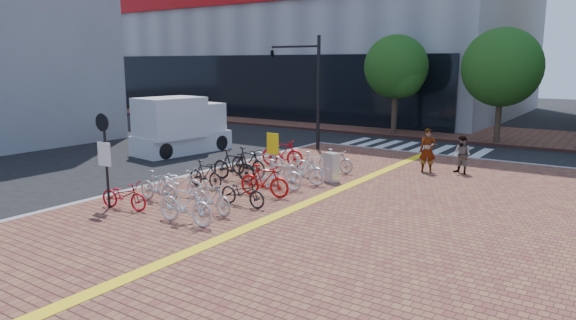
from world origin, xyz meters
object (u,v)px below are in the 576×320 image
Objects in this scene: bike_3 at (205,174)px; bike_8 at (185,204)px; bike_5 at (248,162)px; bike_12 at (279,175)px; bike_6 at (264,158)px; traffic_light_pole at (296,71)px; pedestrian_a at (428,151)px; notice_sign at (105,149)px; box_truck at (180,126)px; bike_9 at (212,198)px; yellow_sign at (273,148)px; utility_box at (332,167)px; bike_15 at (336,161)px; bike_7 at (282,153)px; bike_1 at (158,187)px; bike_4 at (234,166)px; bike_2 at (180,182)px; bike_0 at (124,195)px; bike_11 at (264,181)px; bike_14 at (314,165)px; pedestrian_b at (462,155)px; bike_13 at (303,170)px; bike_10 at (243,192)px.

bike_8 is at bearing -140.98° from bike_3.
bike_5 reaches higher than bike_12.
bike_6 is 6.95m from traffic_light_pole.
traffic_light_pole is (-4.49, 7.88, 3.35)m from bike_12.
pedestrian_a reaches higher than bike_12.
notice_sign is at bearing 176.73° from bike_6.
box_truck is at bearing 76.26° from bike_6.
yellow_sign is at bearing 19.69° from bike_9.
utility_box is at bearing -41.21° from bike_3.
bike_15 is (2.38, 2.58, -0.10)m from bike_5.
box_truck is at bearing -138.04° from traffic_light_pole.
bike_15 is at bearing -89.90° from bike_7.
bike_1 is 3.59m from bike_4.
bike_1 is 1.54× the size of utility_box.
bike_1 is at bearing -177.20° from bike_6.
traffic_light_pole reaches higher than bike_12.
pedestrian_a is at bearing 49.05° from yellow_sign.
utility_box is at bearing -11.23° from box_truck.
traffic_light_pole reaches higher than bike_3.
bike_2 is 1.14× the size of bike_15.
bike_0 is 0.93× the size of pedestrian_a.
bike_11 is at bearing -135.02° from pedestrian_a.
pedestrian_a reaches higher than bike_6.
bike_14 is at bearing -121.72° from bike_7.
bike_0 is 1.14m from bike_1.
bike_7 is at bearing 21.84° from bike_12.
pedestrian_a is at bearing -20.06° from bike_8.
yellow_sign reaches higher than pedestrian_b.
box_truck is at bearing 158.77° from yellow_sign.
bike_15 is at bearing 66.70° from yellow_sign.
bike_3 is at bearing 129.07° from bike_13.
notice_sign is (-3.05, -0.19, 1.24)m from bike_8.
bike_15 is (0.19, 1.33, -0.04)m from bike_14.
bike_12 is (-0.27, 2.32, 0.08)m from bike_10.
bike_8 is 1.14× the size of bike_10.
bike_10 is (2.56, -1.09, -0.04)m from bike_3.
bike_10 is 0.58× the size of notice_sign.
bike_6 is at bearing 16.68° from bike_8.
bike_3 is at bearing 172.60° from bike_7.
bike_2 is at bearing 73.45° from notice_sign.
utility_box is (3.19, 3.26, 0.06)m from bike_3.
bike_14 is 4.69m from pedestrian_a.
bike_15 is 1.03× the size of pedestrian_b.
bike_7 reaches higher than bike_14.
bike_2 is 3.16m from bike_8.
bike_6 is 7.21m from bike_8.
bike_2 is at bearing 112.77° from bike_11.
bike_10 is 9.40m from pedestrian_b.
bike_12 is (2.42, 4.59, 0.09)m from bike_0.
pedestrian_a reaches higher than utility_box.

